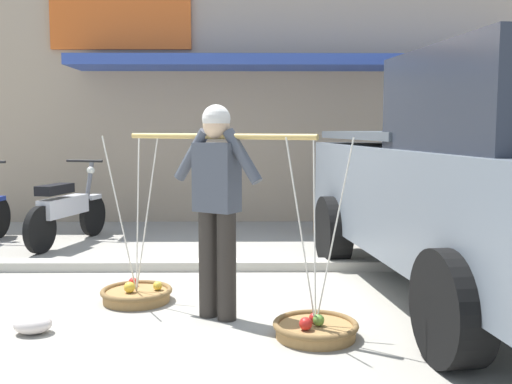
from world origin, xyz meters
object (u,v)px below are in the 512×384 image
Objects in this scene: parked_truck at (489,184)px; wooden_crate at (330,222)px; fruit_vendor at (217,197)px; fruit_basket_right_side at (137,293)px; plastic_litter_bag at (33,324)px; fruit_basket_left_side at (315,327)px; motorcycle_second_in_row at (66,210)px.

parked_truck is 3.64m from wooden_crate.
wooden_crate is at bearing 69.85° from fruit_vendor.
fruit_basket_right_side is 1.02m from plastic_litter_bag.
parked_truck is 11.12× the size of wooden_crate.
wooden_crate is (2.15, 3.40, 0.09)m from fruit_basket_right_side.
fruit_basket_right_side is 4.02m from wooden_crate.
parked_truck is at bearing 29.44° from fruit_basket_left_side.
motorcycle_second_in_row is 3.51m from plastic_litter_bag.
fruit_vendor is at bearing 14.70° from plastic_litter_bag.
motorcycle_second_in_row is (-2.14, 3.05, -0.53)m from fruit_vendor.
parked_truck is at bearing 12.20° from plastic_litter_bag.
fruit_vendor reaches higher than fruit_basket_left_side.
fruit_vendor is 3.85× the size of wooden_crate.
fruit_vendor is 0.35× the size of parked_truck.
fruit_basket_right_side is (-1.47, 0.91, 0.00)m from fruit_basket_left_side.
fruit_basket_right_side is 5.18× the size of plastic_litter_bag.
wooden_crate is at bearing 56.72° from plastic_litter_bag.
fruit_vendor is at bearing -110.15° from wooden_crate.
plastic_litter_bag is at bearing -167.80° from parked_truck.
fruit_vendor is at bearing -169.27° from parked_truck.
fruit_basket_right_side is at bearing 148.14° from fruit_basket_left_side.
wooden_crate is at bearing 104.89° from parked_truck.
motorcycle_second_in_row is 5.20m from parked_truck.
fruit_basket_left_side is 0.30× the size of parked_truck.
motorcycle_second_in_row is at bearing -167.17° from wooden_crate.
plastic_litter_bag is at bearing -165.30° from fruit_vendor.
wooden_crate is (2.76, 4.21, 0.09)m from plastic_litter_bag.
fruit_basket_left_side is 4.55m from motorcycle_second_in_row.
fruit_basket_left_side is at bearing -150.56° from parked_truck.
parked_truck is (2.32, 0.44, 0.05)m from fruit_vendor.
motorcycle_second_in_row reaches higher than plastic_litter_bag.
fruit_basket_left_side is at bearing -98.97° from wooden_crate.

